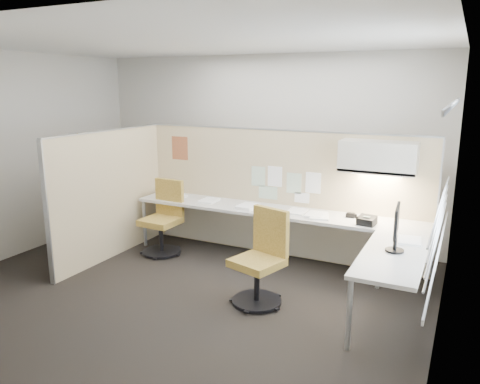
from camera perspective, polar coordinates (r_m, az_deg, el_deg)
The scene contains 28 objects.
floor at distance 5.70m, azimuth -6.78°, elevation -11.61°, with size 5.50×4.50×0.01m, color black.
ceiling at distance 5.21m, azimuth -7.65°, elevation 17.78°, with size 5.50×4.50×0.01m, color white.
wall_back at distance 7.24m, azimuth 2.67°, elevation 5.36°, with size 5.50×0.02×2.80m, color beige.
wall_front at distance 3.67m, azimuth -26.88°, elevation -3.65°, with size 5.50×0.02×2.80m, color beige.
wall_left at distance 7.16m, azimuth -25.97°, elevation 3.97°, with size 0.02×4.50×2.80m, color beige.
wall_right at distance 4.43m, azimuth 24.06°, elevation -0.69°, with size 0.02×4.50×2.80m, color beige.
window_pane at distance 4.40m, azimuth 23.91°, elevation 1.24°, with size 0.01×2.80×1.30m, color #98A1B0.
partition_back at distance 6.53m, azimuth 4.75°, elevation -0.19°, with size 4.10×0.06×1.75m, color #C4B588.
partition_left at distance 6.68m, azimuth -15.50°, elevation -0.34°, with size 0.06×2.20×1.75m, color #C4B588.
desk at distance 6.05m, azimuth 6.41°, elevation -4.00°, with size 4.00×2.07×0.73m.
overhead_bin at distance 5.86m, azimuth 16.50°, elevation 4.11°, with size 0.90×0.36×0.38m, color beige.
task_light_strip at distance 5.89m, azimuth 16.37°, elevation 2.09°, with size 0.60×0.06×0.02m, color #FFEABF.
pinned_papers at distance 6.44m, azimuth 5.33°, elevation 1.04°, with size 1.01×0.00×0.47m.
poster at distance 7.14m, azimuth -7.34°, elevation 5.32°, with size 0.28×0.00×0.35m, color #E25B1C.
chair_left at distance 6.74m, azimuth -9.28°, elevation -3.39°, with size 0.54×0.54×1.03m.
chair_right at distance 5.17m, azimuth 2.65°, elevation -8.36°, with size 0.60×0.61×1.03m.
monitor at distance 4.87m, azimuth 18.52°, elevation -3.93°, with size 0.18×0.44×0.46m.
phone at distance 5.76m, azimuth 15.16°, elevation -3.37°, with size 0.23×0.22×0.12m.
stapler at distance 6.02m, azimuth 13.42°, elevation -2.83°, with size 0.14×0.04×0.05m, color black.
tape_dispenser at distance 6.02m, azimuth 13.35°, elevation -2.78°, with size 0.10×0.06×0.06m, color black.
coat_hook at distance 6.22m, azimuth -19.95°, elevation 3.44°, with size 0.18×0.47×1.40m.
paper_stack_0 at distance 6.93m, azimuth -7.85°, elevation -0.62°, with size 0.23×0.30×0.03m, color white.
paper_stack_1 at distance 6.68m, azimuth -3.76°, elevation -1.05°, with size 0.23×0.30×0.02m, color white.
paper_stack_2 at distance 6.30m, azimuth 0.93°, elevation -1.80°, with size 0.23×0.30×0.05m, color white.
paper_stack_3 at distance 6.16m, azimuth 6.94°, elevation -2.37°, with size 0.23×0.30×0.02m, color white.
paper_stack_4 at distance 5.96m, azimuth 9.64°, elevation -2.96°, with size 0.23×0.30×0.02m, color white.
paper_stack_5 at distance 5.31m, azimuth 19.98°, elevation -5.58°, with size 0.23×0.30×0.02m, color white.
paper_stack_6 at distance 6.02m, azimuth 9.24°, elevation -2.76°, with size 0.23×0.30×0.03m, color white.
Camera 1 is at (2.87, -4.32, 2.36)m, focal length 35.00 mm.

